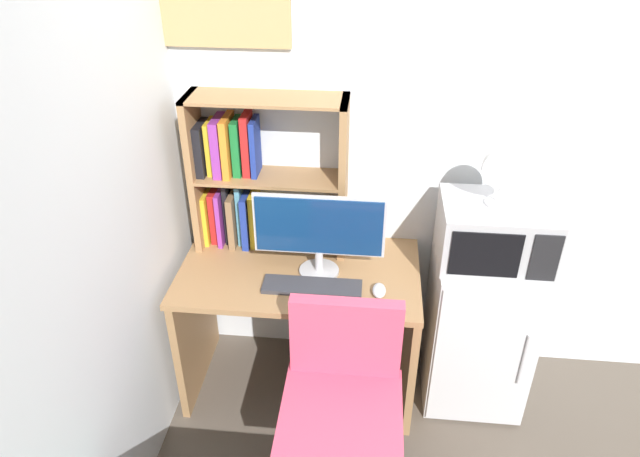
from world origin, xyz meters
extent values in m
cube|color=silver|center=(0.40, 0.02, 1.30)|extent=(6.40, 0.04, 2.60)
cube|color=#997047|center=(-0.99, -0.32, 0.72)|extent=(1.11, 0.64, 0.03)
cube|color=#997047|center=(-1.53, -0.32, 0.35)|extent=(0.04, 0.58, 0.70)
cube|color=#997047|center=(-0.46, -0.32, 0.35)|extent=(0.04, 0.58, 0.70)
cube|color=#997047|center=(-1.50, -0.11, 1.10)|extent=(0.03, 0.23, 0.75)
cube|color=#997047|center=(-0.81, -0.11, 1.10)|extent=(0.03, 0.23, 0.75)
cube|color=#997047|center=(-1.15, -0.11, 1.47)|extent=(0.72, 0.23, 0.01)
cube|color=#997047|center=(-1.15, -0.11, 1.10)|extent=(0.65, 0.23, 0.01)
cube|color=gold|center=(-1.47, -0.09, 0.86)|extent=(0.02, 0.16, 0.26)
cube|color=#B21E1E|center=(-1.43, -0.09, 0.86)|extent=(0.04, 0.14, 0.27)
cube|color=purple|center=(-1.40, -0.10, 0.87)|extent=(0.02, 0.18, 0.28)
cube|color=black|center=(-1.37, -0.08, 0.89)|extent=(0.02, 0.13, 0.33)
cube|color=brown|center=(-1.34, -0.10, 0.86)|extent=(0.03, 0.19, 0.27)
cube|color=teal|center=(-1.31, -0.09, 0.89)|extent=(0.02, 0.14, 0.32)
cube|color=navy|center=(-1.27, -0.10, 0.87)|extent=(0.03, 0.19, 0.27)
cube|color=gold|center=(-1.24, -0.09, 0.87)|extent=(0.03, 0.16, 0.28)
cube|color=black|center=(-1.46, -0.10, 1.22)|extent=(0.04, 0.17, 0.24)
cube|color=gold|center=(-1.42, -0.09, 1.23)|extent=(0.03, 0.14, 0.25)
cube|color=purple|center=(-1.38, -0.10, 1.24)|extent=(0.04, 0.17, 0.27)
cube|color=orange|center=(-1.34, -0.10, 1.24)|extent=(0.03, 0.18, 0.28)
cube|color=#197233|center=(-1.30, -0.09, 1.23)|extent=(0.04, 0.14, 0.26)
cube|color=#B21E1E|center=(-1.25, -0.08, 1.25)|extent=(0.03, 0.13, 0.29)
cube|color=navy|center=(-1.22, -0.09, 1.24)|extent=(0.02, 0.14, 0.26)
cylinder|color=#B7B7BC|center=(-0.90, -0.33, 0.74)|extent=(0.18, 0.18, 0.02)
cylinder|color=#B7B7BC|center=(-0.90, -0.33, 0.80)|extent=(0.04, 0.04, 0.10)
cube|color=#B7B7BC|center=(-0.90, -0.33, 0.98)|extent=(0.58, 0.01, 0.29)
cube|color=navy|center=(-0.90, -0.33, 0.98)|extent=(0.56, 0.02, 0.27)
cube|color=#333338|center=(-0.92, -0.46, 0.74)|extent=(0.44, 0.12, 0.02)
ellipsoid|color=silver|center=(-0.62, -0.46, 0.75)|extent=(0.06, 0.10, 0.04)
cube|color=silver|center=(-0.13, -0.26, 0.41)|extent=(0.47, 0.47, 0.81)
cube|color=silver|center=(-0.13, -0.50, 0.41)|extent=(0.45, 0.01, 0.78)
cylinder|color=#B2B2B7|center=(0.03, -0.51, 0.45)|extent=(0.01, 0.01, 0.28)
cube|color=#ADADB2|center=(-0.13, -0.26, 0.95)|extent=(0.48, 0.37, 0.28)
cube|color=black|center=(-0.20, -0.45, 0.95)|extent=(0.29, 0.01, 0.21)
cube|color=black|center=(0.04, -0.45, 0.95)|extent=(0.12, 0.01, 0.22)
cylinder|color=silver|center=(-0.14, -0.26, 1.10)|extent=(0.11, 0.11, 0.01)
cylinder|color=silver|center=(-0.14, -0.26, 1.14)|extent=(0.02, 0.02, 0.07)
cylinder|color=silver|center=(-0.14, -0.27, 1.27)|extent=(0.19, 0.03, 0.19)
cylinder|color=black|center=(-0.75, -0.94, 0.24)|extent=(0.04, 0.04, 0.45)
cube|color=#D84766|center=(-0.75, -0.94, 0.49)|extent=(0.47, 0.47, 0.07)
cube|color=#D84766|center=(-0.75, -0.72, 0.70)|extent=(0.45, 0.06, 0.36)
camera|label=1|loc=(-0.68, -2.46, 2.28)|focal=32.17mm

